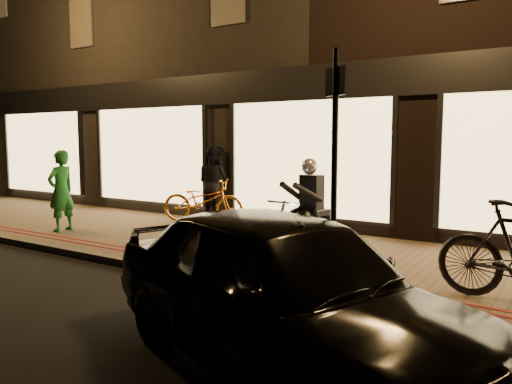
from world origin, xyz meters
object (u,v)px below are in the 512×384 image
bicycle_gold (203,201)px  sign_post (335,156)px  person_green (61,191)px  motorcycle (305,221)px  parked_car (284,288)px

bicycle_gold → sign_post: bearing=-140.1°
bicycle_gold → person_green: person_green is taller
bicycle_gold → motorcycle: bearing=-134.5°
motorcycle → parked_car: (1.47, -3.22, -0.02)m
sign_post → motorcycle: bearing=131.8°
bicycle_gold → person_green: bearing=125.3°
motorcycle → person_green: (-5.34, -0.54, 0.22)m
motorcycle → sign_post: (0.98, -1.09, 1.06)m
sign_post → bicycle_gold: sign_post is taller
person_green → parked_car: size_ratio=0.40×
motorcycle → bicycle_gold: bearing=161.7°
motorcycle → parked_car: motorcycle is taller
sign_post → parked_car: (0.49, -2.13, -1.09)m
motorcycle → bicycle_gold: 3.96m
sign_post → parked_car: size_ratio=0.72×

